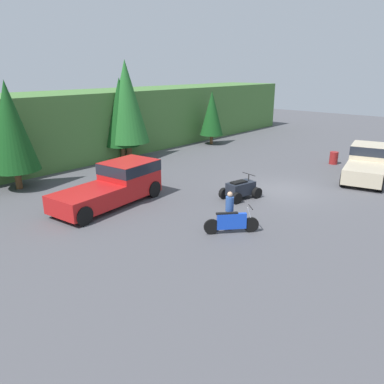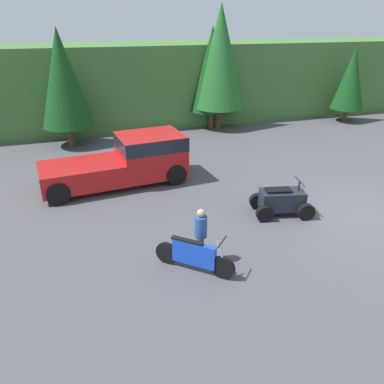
{
  "view_description": "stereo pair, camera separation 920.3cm",
  "coord_description": "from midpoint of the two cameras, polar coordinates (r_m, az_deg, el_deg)",
  "views": [
    {
      "loc": [
        -18.47,
        -9.18,
        6.48
      ],
      "look_at": [
        -5.78,
        1.79,
        0.95
      ],
      "focal_mm": 35.0,
      "sensor_mm": 36.0,
      "label": 1
    },
    {
      "loc": [
        -9.27,
        -9.09,
        6.25
      ],
      "look_at": [
        -5.78,
        1.79,
        0.95
      ],
      "focal_mm": 35.0,
      "sensor_mm": 36.0,
      "label": 2
    }
  ],
  "objects": [
    {
      "name": "rider_person",
      "position": [
        12.49,
        21.67,
        -2.97
      ],
      "size": [
        0.45,
        0.45,
        1.66
      ],
      "rotation": [
        0.0,
        0.0,
        -0.38
      ],
      "color": "brown",
      "rests_on": "ground_plane"
    },
    {
      "name": "tree_left",
      "position": [
        21.33,
        -6.16,
        17.04
      ],
      "size": [
        2.63,
        2.63,
        5.97
      ],
      "color": "brown",
      "rests_on": "ground_plane"
    },
    {
      "name": "tree_mid_left",
      "position": [
        25.57,
        13.21,
        17.79
      ],
      "size": [
        2.61,
        2.61,
        5.94
      ],
      "color": "brown",
      "rests_on": "ground_plane"
    },
    {
      "name": "ground_plane",
      "position": [
        17.79,
        35.86,
        -1.08
      ],
      "size": [
        80.0,
        80.0,
        0.0
      ],
      "primitive_type": "plane",
      "color": "#4C4C51"
    },
    {
      "name": "tree_mid_right",
      "position": [
        25.53,
        14.48,
        19.27
      ],
      "size": [
        3.14,
        3.14,
        7.14
      ],
      "color": "brown",
      "rests_on": "ground_plane"
    },
    {
      "name": "hillside_backdrop",
      "position": [
        28.98,
        11.48,
        16.6
      ],
      "size": [
        44.0,
        6.0,
        4.87
      ],
      "color": "#477538",
      "rests_on": "ground_plane"
    },
    {
      "name": "dirt_bike",
      "position": [
        12.29,
        21.21,
        -5.66
      ],
      "size": [
        1.79,
        1.62,
        1.13
      ],
      "rotation": [
        0.0,
        0.0,
        -0.73
      ],
      "color": "black",
      "rests_on": "ground_plane"
    },
    {
      "name": "pickup_truck_red",
      "position": [
        16.9,
        6.09,
        6.31
      ],
      "size": [
        5.95,
        2.77,
        1.95
      ],
      "rotation": [
        0.0,
        0.0,
        0.1
      ],
      "color": "red",
      "rests_on": "ground_plane"
    },
    {
      "name": "tree_right",
      "position": [
        30.29,
        29.9,
        14.88
      ],
      "size": [
        2.06,
        2.06,
        4.69
      ],
      "color": "brown",
      "rests_on": "ground_plane"
    },
    {
      "name": "quad_atv",
      "position": [
        16.2,
        27.53,
        0.63
      ],
      "size": [
        2.23,
        1.6,
        1.25
      ],
      "rotation": [
        0.0,
        0.0,
        -0.22
      ],
      "color": "black",
      "rests_on": "ground_plane"
    }
  ]
}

